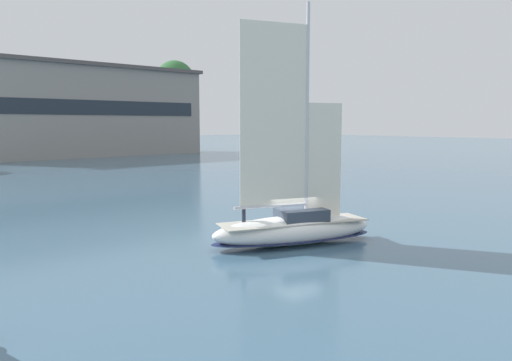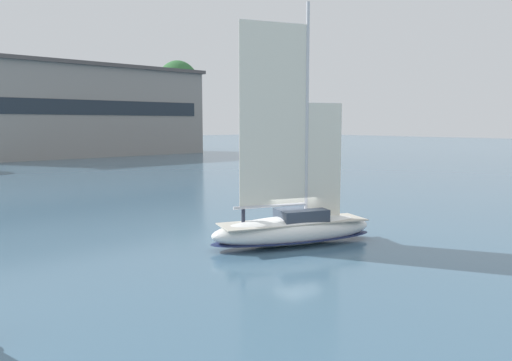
{
  "view_description": "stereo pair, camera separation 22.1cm",
  "coord_description": "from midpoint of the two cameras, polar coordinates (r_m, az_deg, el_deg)",
  "views": [
    {
      "loc": [
        -19.18,
        -18.03,
        6.49
      ],
      "look_at": [
        0.0,
        3.0,
        3.2
      ],
      "focal_mm": 35.0,
      "sensor_mm": 36.0,
      "label": 1
    },
    {
      "loc": [
        -19.01,
        -18.18,
        6.49
      ],
      "look_at": [
        0.0,
        3.0,
        3.2
      ],
      "focal_mm": 35.0,
      "sensor_mm": 36.0,
      "label": 2
    }
  ],
  "objects": [
    {
      "name": "ground_plane",
      "position": [
        27.1,
        4.51,
        -7.28
      ],
      "size": [
        400.0,
        400.0,
        0.0
      ],
      "primitive_type": "plane",
      "color": "#42667F"
    },
    {
      "name": "sailboat_main",
      "position": [
        26.88,
        4.55,
        -5.17
      ],
      "size": [
        9.55,
        5.66,
        12.69
      ],
      "color": "white",
      "rests_on": "ground"
    },
    {
      "name": "waterfront_building",
      "position": [
        104.92,
        -18.48,
        7.55
      ],
      "size": [
        46.07,
        15.41,
        17.67
      ],
      "color": "gray",
      "rests_on": "ground"
    },
    {
      "name": "tree_shore_center",
      "position": [
        113.39,
        -8.85,
        10.37
      ],
      "size": [
        9.8,
        9.8,
        20.18
      ],
      "color": "brown",
      "rests_on": "ground"
    },
    {
      "name": "sailboat_moored_mid_channel",
      "position": [
        79.98,
        5.13,
        2.37
      ],
      "size": [
        2.58,
        6.96,
        9.37
      ],
      "color": "#194C47",
      "rests_on": "ground"
    }
  ]
}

